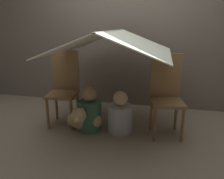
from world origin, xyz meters
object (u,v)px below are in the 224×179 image
(person_second, at_px, (120,115))
(dog, at_px, (83,119))
(person_front, at_px, (90,112))
(chair_left, at_px, (64,86))
(chair_right, at_px, (166,93))

(person_second, distance_m, dog, 0.47)
(person_second, xyz_separation_m, dog, (-0.45, -0.12, -0.04))
(person_front, distance_m, dog, 0.12)
(person_front, height_order, dog, person_front)
(chair_left, height_order, person_front, chair_left)
(chair_right, distance_m, dog, 1.07)
(chair_left, distance_m, dog, 0.53)
(chair_left, distance_m, person_second, 0.85)
(person_second, height_order, dog, person_second)
(chair_left, bearing_deg, chair_right, -6.41)
(dog, bearing_deg, chair_left, 146.97)
(person_front, relative_size, person_second, 1.07)
(chair_right, xyz_separation_m, dog, (-0.99, -0.22, -0.34))
(person_second, relative_size, dog, 1.15)
(chair_left, bearing_deg, dog, -39.40)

